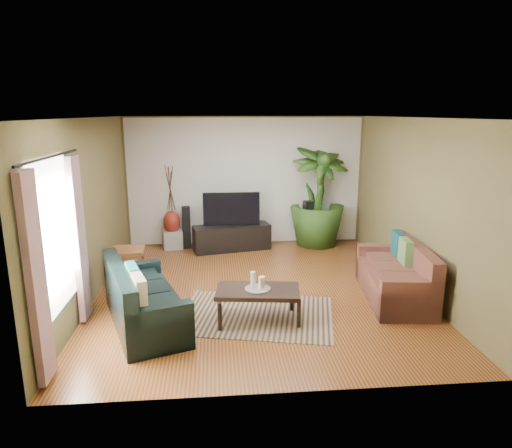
{
  "coord_description": "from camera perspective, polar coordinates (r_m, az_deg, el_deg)",
  "views": [
    {
      "loc": [
        -0.62,
        -6.81,
        2.78
      ],
      "look_at": [
        0.0,
        0.2,
        1.05
      ],
      "focal_mm": 32.0,
      "sensor_mm": 36.0,
      "label": 1
    }
  ],
  "objects": [
    {
      "name": "television",
      "position": [
        9.3,
        -3.09,
        1.9
      ],
      "size": [
        1.15,
        0.06,
        0.68
      ],
      "primitive_type": "cube",
      "color": "black",
      "rests_on": "tv_stand"
    },
    {
      "name": "vase",
      "position": [
        9.61,
        -10.5,
        0.22
      ],
      "size": [
        0.35,
        0.35,
        0.49
      ],
      "primitive_type": "ellipsoid",
      "color": "maroon",
      "rests_on": "pedestal"
    },
    {
      "name": "floor",
      "position": [
        7.38,
        0.14,
        -8.32
      ],
      "size": [
        5.5,
        5.5,
        0.0
      ],
      "primitive_type": "plane",
      "color": "brown",
      "rests_on": "ground"
    },
    {
      "name": "backwall_panel",
      "position": [
        9.67,
        -1.34,
        5.31
      ],
      "size": [
        4.9,
        0.0,
        4.9
      ],
      "primitive_type": "plane",
      "rotation": [
        1.57,
        0.0,
        0.0
      ],
      "color": "white",
      "rests_on": "ground"
    },
    {
      "name": "candle_tall",
      "position": [
        6.19,
        -0.36,
        -6.97
      ],
      "size": [
        0.07,
        0.07,
        0.22
      ],
      "primitive_type": "cylinder",
      "color": "beige",
      "rests_on": "candle_tray"
    },
    {
      "name": "speaker_right",
      "position": [
        9.78,
        6.47,
        0.11
      ],
      "size": [
        0.21,
        0.23,
        0.96
      ],
      "primitive_type": "cube",
      "rotation": [
        0.0,
        0.0,
        0.23
      ],
      "color": "black",
      "rests_on": "floor"
    },
    {
      "name": "potted_plant",
      "position": [
        9.7,
        7.73,
        3.45
      ],
      "size": [
        1.4,
        1.4,
        2.11
      ],
      "primitive_type": "imported",
      "rotation": [
        0.0,
        0.0,
        0.21
      ],
      "color": "#264918",
      "rests_on": "floor"
    },
    {
      "name": "wall_right",
      "position": [
        7.62,
        19.22,
        2.23
      ],
      "size": [
        0.0,
        5.5,
        5.5
      ],
      "primitive_type": "plane",
      "rotation": [
        1.57,
        0.0,
        -1.57
      ],
      "color": "brown",
      "rests_on": "ground"
    },
    {
      "name": "sofa_left",
      "position": [
        6.3,
        -13.75,
        -8.54
      ],
      "size": [
        1.38,
        2.04,
        0.85
      ],
      "primitive_type": "cube",
      "rotation": [
        0.0,
        0.0,
        1.91
      ],
      "color": "black",
      "rests_on": "floor"
    },
    {
      "name": "curtain_far",
      "position": [
        6.43,
        -21.22,
        -1.82
      ],
      "size": [
        0.08,
        0.35,
        2.2
      ],
      "primitive_type": "cube",
      "color": "gray",
      "rests_on": "ground"
    },
    {
      "name": "side_table",
      "position": [
        8.02,
        -15.6,
        -4.9
      ],
      "size": [
        0.55,
        0.55,
        0.55
      ],
      "primitive_type": "cube",
      "rotation": [
        0.0,
        0.0,
        0.07
      ],
      "color": "brown",
      "rests_on": "floor"
    },
    {
      "name": "tv_stand",
      "position": [
        9.42,
        -3.04,
        -1.7
      ],
      "size": [
        1.63,
        0.79,
        0.52
      ],
      "primitive_type": "cube",
      "rotation": [
        0.0,
        0.0,
        0.21
      ],
      "color": "black",
      "rests_on": "floor"
    },
    {
      "name": "curtain_near",
      "position": [
        5.08,
        -25.78,
        -6.34
      ],
      "size": [
        0.08,
        0.35,
        2.2
      ],
      "primitive_type": "cube",
      "color": "gray",
      "rests_on": "ground"
    },
    {
      "name": "candle_short",
      "position": [
        6.24,
        0.81,
        -7.18
      ],
      "size": [
        0.07,
        0.07,
        0.14
      ],
      "primitive_type": "cylinder",
      "color": "white",
      "rests_on": "candle_tray"
    },
    {
      "name": "wall_back",
      "position": [
        9.68,
        -1.35,
        5.32
      ],
      "size": [
        5.0,
        0.0,
        5.0
      ],
      "primitive_type": "plane",
      "rotation": [
        1.57,
        0.0,
        0.0
      ],
      "color": "brown",
      "rests_on": "ground"
    },
    {
      "name": "curtain_rod",
      "position": [
        5.53,
        -24.35,
        7.63
      ],
      "size": [
        0.03,
        1.9,
        0.03
      ],
      "primitive_type": "cylinder",
      "rotation": [
        1.57,
        0.0,
        0.0
      ],
      "color": "black",
      "rests_on": "ground"
    },
    {
      "name": "candle_mid",
      "position": [
        6.14,
        0.63,
        -7.39
      ],
      "size": [
        0.07,
        0.07,
        0.17
      ],
      "primitive_type": "cylinder",
      "color": "#F2E9CC",
      "rests_on": "candle_tray"
    },
    {
      "name": "speaker_left",
      "position": [
        9.62,
        -8.69,
        -0.42
      ],
      "size": [
        0.18,
        0.2,
        0.88
      ],
      "primitive_type": "cube",
      "rotation": [
        0.0,
        0.0,
        0.15
      ],
      "color": "black",
      "rests_on": "floor"
    },
    {
      "name": "area_rug",
      "position": [
        6.54,
        0.04,
        -11.28
      ],
      "size": [
        2.4,
        1.93,
        0.01
      ],
      "primitive_type": "cube",
      "rotation": [
        0.0,
        0.0,
        -0.22
      ],
      "color": "#A48260",
      "rests_on": "floor"
    },
    {
      "name": "window_pane",
      "position": [
        5.7,
        -23.94,
        -1.41
      ],
      "size": [
        0.0,
        1.8,
        1.8
      ],
      "primitive_type": "plane",
      "rotation": [
        1.57,
        0.0,
        1.57
      ],
      "color": "white",
      "rests_on": "ground"
    },
    {
      "name": "ceiling",
      "position": [
        6.83,
        0.15,
        13.15
      ],
      "size": [
        5.5,
        5.5,
        0.0
      ],
      "primitive_type": "plane",
      "rotation": [
        3.14,
        0.0,
        0.0
      ],
      "color": "white",
      "rests_on": "ground"
    },
    {
      "name": "wall_left",
      "position": [
        7.2,
        -20.08,
        1.52
      ],
      "size": [
        0.0,
        5.5,
        5.5
      ],
      "primitive_type": "plane",
      "rotation": [
        1.57,
        0.0,
        1.57
      ],
      "color": "brown",
      "rests_on": "ground"
    },
    {
      "name": "candle_tray",
      "position": [
        6.21,
        0.22,
        -8.08
      ],
      "size": [
        0.35,
        0.35,
        0.02
      ],
      "primitive_type": "cylinder",
      "color": "gray",
      "rests_on": "coffee_table"
    },
    {
      "name": "wall_front",
      "position": [
        4.34,
        3.47,
        -5.41
      ],
      "size": [
        5.0,
        0.0,
        5.0
      ],
      "primitive_type": "plane",
      "rotation": [
        -1.57,
        0.0,
        0.0
      ],
      "color": "brown",
      "rests_on": "ground"
    },
    {
      "name": "coffee_table",
      "position": [
        6.3,
        0.22,
        -10.07
      ],
      "size": [
        1.19,
        0.75,
        0.46
      ],
      "primitive_type": "cube",
      "rotation": [
        0.0,
        0.0,
        -0.13
      ],
      "color": "black",
      "rests_on": "floor"
    },
    {
      "name": "plant_pot",
      "position": [
        9.9,
        7.56,
        -1.7
      ],
      "size": [
        0.39,
        0.39,
        0.3
      ],
      "primitive_type": "cylinder",
      "color": "black",
      "rests_on": "floor"
    },
    {
      "name": "pedestal",
      "position": [
        9.7,
        -10.41,
        -1.89
      ],
      "size": [
        0.46,
        0.46,
        0.38
      ],
      "primitive_type": "cube",
      "rotation": [
        0.0,
        0.0,
        0.22
      ],
      "color": "#999997",
      "rests_on": "floor"
    },
    {
      "name": "sofa_right",
      "position": [
        7.27,
        16.95,
        -5.7
      ],
      "size": [
        1.04,
        1.91,
        0.85
      ],
      "primitive_type": "cube",
      "rotation": [
        0.0,
        0.0,
        -1.69
      ],
      "color": "brown",
      "rests_on": "floor"
    }
  ]
}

